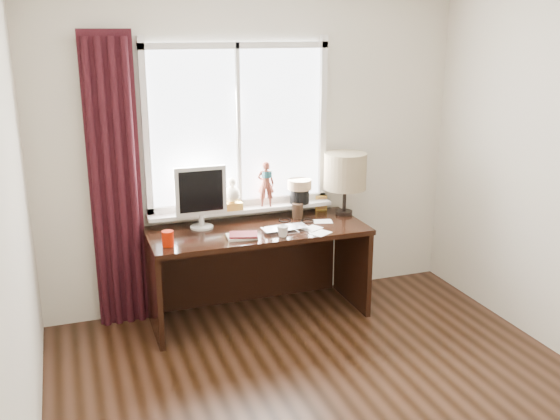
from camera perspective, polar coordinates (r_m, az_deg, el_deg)
name	(u,v)px	position (r m, az deg, el deg)	size (l,w,h in m)	color
wall_back	(255,150)	(5.10, -2.29, 5.53)	(3.50, 2.60, 0.00)	beige
wall_left	(7,257)	(2.96, -23.67, -3.97)	(4.00, 2.60, 0.00)	beige
laptop	(285,229)	(4.81, 0.47, -1.72)	(0.36, 0.23, 0.03)	silver
mug	(283,231)	(4.66, 0.26, -1.92)	(0.09, 0.08, 0.09)	white
red_cup	(168,239)	(4.53, -10.21, -2.59)	(0.08, 0.08, 0.11)	#A31500
window	(243,150)	(5.02, -3.43, 5.47)	(1.52, 0.23, 1.40)	white
curtain	(115,186)	(4.84, -14.83, 2.17)	(0.38, 0.09, 2.25)	black
desk	(254,254)	(5.03, -2.35, -4.00)	(1.70, 0.70, 0.75)	#34180E
monitor	(201,194)	(4.84, -7.27, 1.50)	(0.40, 0.18, 0.49)	beige
notebook_stack	(242,236)	(4.65, -3.45, -2.37)	(0.25, 0.20, 0.03)	beige
brush_holder	(297,211)	(5.12, 1.61, -0.05)	(0.09, 0.09, 0.25)	black
icon_frame	(321,203)	(5.33, 3.80, 0.64)	(0.10, 0.04, 0.13)	gold
table_lamp	(345,172)	(5.17, 5.98, 3.48)	(0.35, 0.35, 0.52)	black
loose_papers	(319,228)	(4.89, 3.55, -1.61)	(0.33, 0.43, 0.00)	white
desk_cables	(288,224)	(4.95, 0.76, -1.32)	(0.47, 0.35, 0.01)	black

